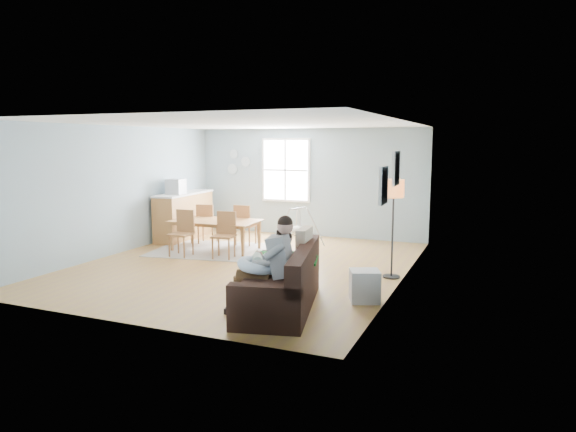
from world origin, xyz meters
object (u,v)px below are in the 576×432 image
at_px(storage_cube, 364,286).
at_px(counter, 184,215).
at_px(father, 269,261).
at_px(toddler, 280,254).
at_px(baby_swing, 298,230).
at_px(monitor, 176,187).
at_px(dining_table, 215,235).
at_px(sofa, 283,286).
at_px(chair_ne, 244,222).
at_px(chair_nw, 206,221).
at_px(chair_se, 225,232).
at_px(chair_sw, 183,230).
at_px(floor_lamp, 394,197).

distance_m(storage_cube, counter, 6.36).
height_order(father, counter, father).
relative_size(toddler, baby_swing, 0.75).
bearing_deg(monitor, dining_table, -23.42).
bearing_deg(dining_table, sofa, -48.98).
height_order(father, chair_ne, father).
bearing_deg(toddler, counter, 137.67).
relative_size(chair_nw, monitor, 2.35).
xyz_separation_m(chair_se, monitor, (-1.99, 1.17, 0.77)).
height_order(father, chair_sw, father).
xyz_separation_m(chair_sw, chair_ne, (0.70, 1.42, -0.01)).
height_order(sofa, chair_ne, chair_ne).
distance_m(chair_ne, counter, 1.83).
relative_size(father, toddler, 1.66).
bearing_deg(chair_nw, baby_swing, 11.70).
bearing_deg(counter, chair_se, -37.51).
relative_size(sofa, father, 1.69).
height_order(father, dining_table, father).
height_order(chair_nw, counter, counter).
bearing_deg(baby_swing, storage_cube, -54.84).
relative_size(father, monitor, 3.45).
xyz_separation_m(sofa, chair_se, (-2.37, 2.51, 0.23)).
distance_m(chair_se, monitor, 2.43).
xyz_separation_m(chair_se, counter, (-2.03, 1.56, 0.03)).
relative_size(sofa, dining_table, 1.24).
xyz_separation_m(father, chair_sw, (-3.22, 2.70, -0.20)).
xyz_separation_m(chair_nw, monitor, (-0.86, 0.05, 0.78)).
relative_size(dining_table, chair_sw, 1.97).
relative_size(dining_table, chair_nw, 2.01).
bearing_deg(baby_swing, sofa, -71.49).
relative_size(counter, baby_swing, 1.87).
relative_size(sofa, chair_se, 2.46).
bearing_deg(chair_nw, toddler, -45.72).
bearing_deg(toddler, floor_lamp, 59.10).
distance_m(sofa, chair_se, 3.46).
relative_size(floor_lamp, dining_table, 0.91).
xyz_separation_m(sofa, dining_table, (-2.93, 3.07, 0.02)).
bearing_deg(baby_swing, monitor, -172.65).
relative_size(father, chair_ne, 1.46).
height_order(sofa, chair_nw, chair_nw).
bearing_deg(chair_se, chair_ne, 99.79).
xyz_separation_m(floor_lamp, storage_cube, (-0.11, -1.53, -1.18)).
relative_size(dining_table, baby_swing, 1.71).
bearing_deg(chair_nw, dining_table, -45.04).
distance_m(dining_table, chair_ne, 0.82).
bearing_deg(monitor, floor_lamp, -14.78).
bearing_deg(sofa, chair_sw, 144.22).
distance_m(floor_lamp, chair_sw, 4.47).
bearing_deg(monitor, chair_nw, -3.64).
bearing_deg(dining_table, father, -52.55).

